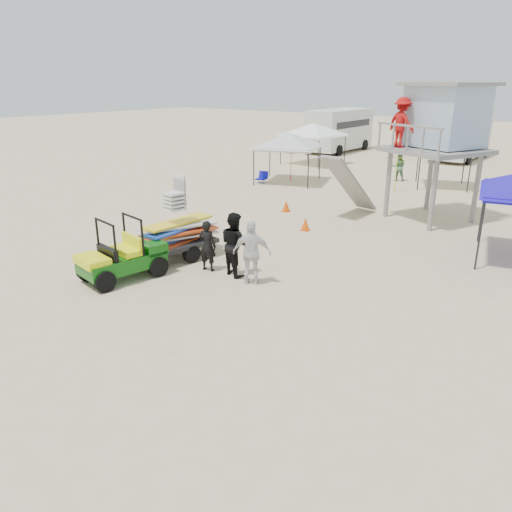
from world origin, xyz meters
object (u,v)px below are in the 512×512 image
Objects in this scene: utility_cart at (120,252)px; man_left at (207,246)px; surf_trailer at (179,229)px; lifeguard_tower at (437,122)px.

utility_cart reaches higher than man_left.
man_left is at bearing -11.18° from surf_trailer.
utility_cart is 1.60× the size of man_left.
lifeguard_tower is (4.63, 12.05, 3.09)m from utility_cart.
utility_cart is at bearing -90.06° from surf_trailer.
man_left is 0.30× the size of lifeguard_tower.
surf_trailer is 1.56m from man_left.
lifeguard_tower is at bearing 69.00° from utility_cart.
man_left is (1.52, -0.30, -0.19)m from surf_trailer.
lifeguard_tower is (3.11, 10.02, 3.14)m from man_left.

